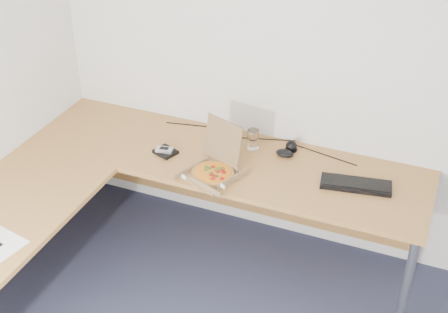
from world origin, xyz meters
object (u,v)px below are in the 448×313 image
at_px(desk, 144,187).
at_px(wallet, 166,152).
at_px(pizza_box, 214,170).
at_px(drinking_glass, 253,139).
at_px(keyboard, 356,185).

distance_m(desk, wallet, 0.34).
bearing_deg(wallet, desk, -63.92).
height_order(desk, pizza_box, pizza_box).
bearing_deg(pizza_box, desk, -124.56).
bearing_deg(drinking_glass, wallet, -150.89).
relative_size(pizza_box, drinking_glass, 2.55).
bearing_deg(drinking_glass, keyboard, -13.97).
height_order(desk, drinking_glass, drinking_glass).
relative_size(desk, keyboard, 6.26).
distance_m(desk, drinking_glass, 0.75).
bearing_deg(keyboard, drinking_glass, 156.59).
distance_m(pizza_box, keyboard, 0.82).
height_order(pizza_box, drinking_glass, pizza_box).
distance_m(drinking_glass, wallet, 0.55).
bearing_deg(wallet, keyboard, 25.81).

